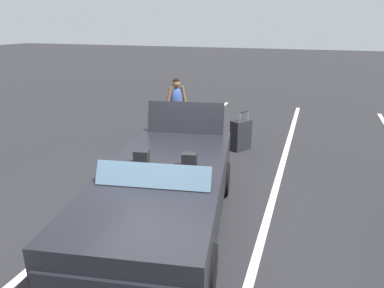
% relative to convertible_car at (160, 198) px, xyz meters
% --- Properties ---
extents(ground_plane, '(80.00, 80.00, 0.00)m').
position_rel_convertible_car_xyz_m(ground_plane, '(-0.20, -0.03, -0.59)').
color(ground_plane, black).
extents(lot_line_near, '(18.00, 0.12, 0.01)m').
position_rel_convertible_car_xyz_m(lot_line_near, '(-0.20, -1.26, -0.59)').
color(lot_line_near, silver).
rests_on(lot_line_near, ground_plane).
extents(lot_line_mid, '(18.00, 0.12, 0.01)m').
position_rel_convertible_car_xyz_m(lot_line_mid, '(-0.20, 1.44, -0.59)').
color(lot_line_mid, silver).
rests_on(lot_line_mid, ground_plane).
extents(convertible_car, '(4.38, 2.45, 1.53)m').
position_rel_convertible_car_xyz_m(convertible_car, '(0.00, 0.00, 0.00)').
color(convertible_car, black).
rests_on(convertible_car, ground_plane).
extents(suitcase_large_black, '(0.55, 0.50, 0.98)m').
position_rel_convertible_car_xyz_m(suitcase_large_black, '(-4.06, 0.35, -0.22)').
color(suitcase_large_black, black).
rests_on(suitcase_large_black, ground_plane).
extents(suitcase_medium_bright, '(0.37, 0.46, 0.97)m').
position_rel_convertible_car_xyz_m(suitcase_medium_bright, '(-4.06, -0.40, -0.28)').
color(suitcase_medium_bright, red).
rests_on(suitcase_medium_bright, ground_plane).
extents(traveler_person, '(0.48, 0.50, 1.65)m').
position_rel_convertible_car_xyz_m(traveler_person, '(-4.21, -1.40, 0.34)').
color(traveler_person, '#1E2338').
rests_on(traveler_person, ground_plane).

